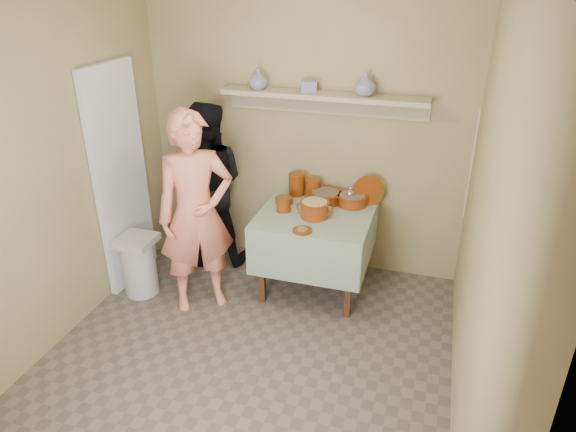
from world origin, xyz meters
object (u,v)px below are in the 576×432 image
(person_helper, at_px, (206,185))
(cazuela_rice, at_px, (315,208))
(person_cook, at_px, (196,214))
(trash_bin, at_px, (139,265))
(serving_table, at_px, (316,224))

(person_helper, relative_size, cazuela_rice, 4.88)
(person_cook, bearing_deg, trash_bin, 144.05)
(person_cook, height_order, cazuela_rice, person_cook)
(person_helper, xyz_separation_m, serving_table, (1.13, -0.17, -0.16))
(person_cook, bearing_deg, serving_table, -4.88)
(cazuela_rice, bearing_deg, serving_table, 93.56)
(person_cook, height_order, person_helper, person_cook)
(cazuela_rice, height_order, trash_bin, cazuela_rice)
(serving_table, bearing_deg, trash_bin, -159.27)
(person_cook, distance_m, serving_table, 1.06)
(person_cook, height_order, serving_table, person_cook)
(trash_bin, bearing_deg, person_cook, 1.02)
(person_helper, distance_m, cazuela_rice, 1.17)
(person_cook, xyz_separation_m, person_helper, (-0.25, 0.72, -0.06))
(person_helper, distance_m, trash_bin, 0.97)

